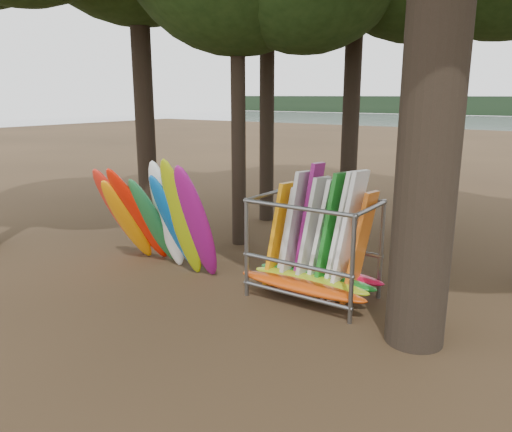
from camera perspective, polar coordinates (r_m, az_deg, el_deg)
The scene contains 3 objects.
ground at distance 11.67m, azimuth -5.30°, elevation -7.96°, with size 120.00×120.00×0.00m, color #47331E.
kayak_row at distance 12.55m, azimuth -11.37°, elevation -0.33°, with size 3.47×2.01×3.07m.
storage_rack at distance 10.78m, azimuth 6.63°, elevation -4.04°, with size 2.97×1.62×2.91m.
Camera 1 is at (7.00, -8.30, 4.30)m, focal length 35.00 mm.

